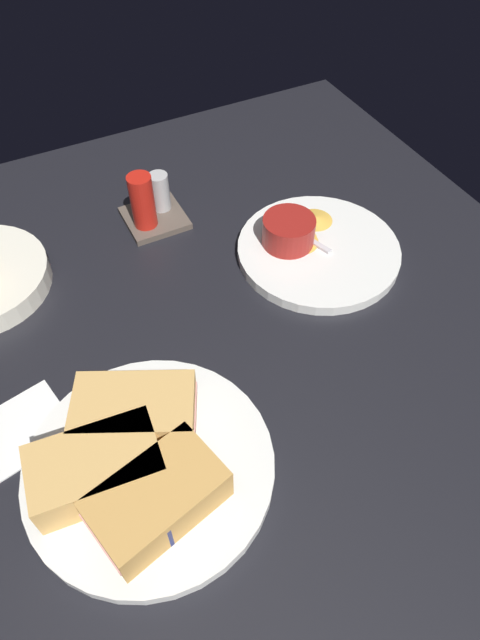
# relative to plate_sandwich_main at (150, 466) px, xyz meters

# --- Properties ---
(ground_plane) EXTENTS (1.10, 1.10, 0.03)m
(ground_plane) POSITION_rel_plate_sandwich_main_xyz_m (0.09, 0.10, -0.02)
(ground_plane) COLOR black
(plate_sandwich_main) EXTENTS (0.27, 0.27, 0.02)m
(plate_sandwich_main) POSITION_rel_plate_sandwich_main_xyz_m (0.00, 0.00, 0.00)
(plate_sandwich_main) COLOR white
(plate_sandwich_main) RESTS_ON ground_plane
(sandwich_half_near) EXTENTS (0.15, 0.12, 0.05)m
(sandwich_half_near) POSITION_rel_plate_sandwich_main_xyz_m (0.01, 0.05, 0.03)
(sandwich_half_near) COLOR tan
(sandwich_half_near) RESTS_ON plate_sandwich_main
(sandwich_half_far) EXTENTS (0.14, 0.09, 0.05)m
(sandwich_half_far) POSITION_rel_plate_sandwich_main_xyz_m (-0.05, 0.01, 0.03)
(sandwich_half_far) COLOR tan
(sandwich_half_far) RESTS_ON plate_sandwich_main
(sandwich_half_extra) EXTENTS (0.15, 0.11, 0.05)m
(sandwich_half_extra) POSITION_rel_plate_sandwich_main_xyz_m (-0.01, -0.05, 0.03)
(sandwich_half_extra) COLOR tan
(sandwich_half_extra) RESTS_ON plate_sandwich_main
(ramekin_dark_sauce) EXTENTS (0.07, 0.07, 0.04)m
(ramekin_dark_sauce) POSITION_rel_plate_sandwich_main_xyz_m (-0.02, -0.06, 0.03)
(ramekin_dark_sauce) COLOR #0C144C
(ramekin_dark_sauce) RESTS_ON plate_sandwich_main
(spoon_by_dark_ramekin) EXTENTS (0.07, 0.09, 0.01)m
(spoon_by_dark_ramekin) POSITION_rel_plate_sandwich_main_xyz_m (0.02, -0.01, 0.01)
(spoon_by_dark_ramekin) COLOR silver
(spoon_by_dark_ramekin) RESTS_ON plate_sandwich_main
(plate_chips_companion) EXTENTS (0.24, 0.24, 0.02)m
(plate_chips_companion) POSITION_rel_plate_sandwich_main_xyz_m (0.34, 0.21, 0.00)
(plate_chips_companion) COLOR white
(plate_chips_companion) RESTS_ON ground_plane
(ramekin_light_gravy) EXTENTS (0.08, 0.08, 0.04)m
(ramekin_light_gravy) POSITION_rel_plate_sandwich_main_xyz_m (0.31, 0.23, 0.03)
(ramekin_light_gravy) COLOR maroon
(ramekin_light_gravy) RESTS_ON plate_chips_companion
(spoon_by_gravy_ramekin) EXTENTS (0.05, 0.10, 0.01)m
(spoon_by_gravy_ramekin) POSITION_rel_plate_sandwich_main_xyz_m (0.32, 0.25, 0.01)
(spoon_by_gravy_ramekin) COLOR silver
(spoon_by_gravy_ramekin) RESTS_ON plate_chips_companion
(plantain_chip_scatter) EXTENTS (0.13, 0.11, 0.01)m
(plantain_chip_scatter) POSITION_rel_plate_sandwich_main_xyz_m (0.33, 0.24, 0.01)
(plantain_chip_scatter) COLOR gold
(plantain_chip_scatter) RESTS_ON plate_chips_companion
(condiment_caddy) EXTENTS (0.09, 0.09, 0.10)m
(condiment_caddy) POSITION_rel_plate_sandwich_main_xyz_m (0.15, 0.38, 0.03)
(condiment_caddy) COLOR brown
(condiment_caddy) RESTS_ON ground_plane
(paper_napkin_folded) EXTENTS (0.13, 0.11, 0.00)m
(paper_napkin_folded) POSITION_rel_plate_sandwich_main_xyz_m (-0.12, 0.11, -0.01)
(paper_napkin_folded) COLOR white
(paper_napkin_folded) RESTS_ON ground_plane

